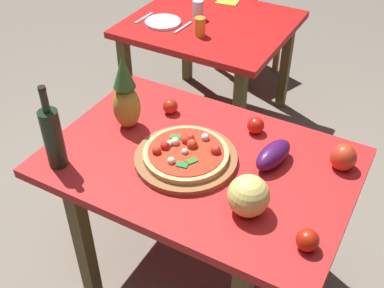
{
  "coord_description": "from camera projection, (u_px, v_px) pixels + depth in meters",
  "views": [
    {
      "loc": [
        0.68,
        -1.28,
        1.97
      ],
      "look_at": [
        -0.04,
        0.01,
        0.77
      ],
      "focal_mm": 44.55,
      "sensor_mm": 36.0,
      "label": 1
    }
  ],
  "objects": [
    {
      "name": "eggplant",
      "position": [
        273.0,
        155.0,
        1.86
      ],
      "size": [
        0.13,
        0.21,
        0.09
      ],
      "primitive_type": "ellipsoid",
      "rotation": [
        0.0,
        0.0,
        1.36
      ],
      "color": "#471450",
      "rests_on": "display_table"
    },
    {
      "name": "pizza",
      "position": [
        186.0,
        152.0,
        1.88
      ],
      "size": [
        0.34,
        0.34,
        0.06
      ],
      "color": "#E4A56B",
      "rests_on": "pizza_board"
    },
    {
      "name": "fork_utensil",
      "position": [
        144.0,
        18.0,
        2.95
      ],
      "size": [
        0.02,
        0.18,
        0.01
      ],
      "primitive_type": "cube",
      "rotation": [
        0.0,
        0.0,
        -0.03
      ],
      "color": "silver",
      "rests_on": "background_table"
    },
    {
      "name": "tomato_by_bottle",
      "position": [
        170.0,
        106.0,
        2.14
      ],
      "size": [
        0.07,
        0.07,
        0.07
      ],
      "primitive_type": "sphere",
      "color": "red",
      "rests_on": "display_table"
    },
    {
      "name": "display_table",
      "position": [
        200.0,
        176.0,
        1.97
      ],
      "size": [
        1.22,
        0.82,
        0.72
      ],
      "color": "#514220",
      "rests_on": "ground_plane"
    },
    {
      "name": "bell_pepper",
      "position": [
        343.0,
        157.0,
        1.84
      ],
      "size": [
        0.1,
        0.1,
        0.11
      ],
      "primitive_type": "ellipsoid",
      "color": "red",
      "rests_on": "display_table"
    },
    {
      "name": "tomato_at_corner",
      "position": [
        307.0,
        240.0,
        1.54
      ],
      "size": [
        0.08,
        0.08,
        0.08
      ],
      "primitive_type": "sphere",
      "color": "red",
      "rests_on": "display_table"
    },
    {
      "name": "dinner_plate",
      "position": [
        163.0,
        22.0,
        2.9
      ],
      "size": [
        0.22,
        0.22,
        0.02
      ],
      "primitive_type": "cylinder",
      "color": "white",
      "rests_on": "background_table"
    },
    {
      "name": "dining_chair",
      "position": [
        243.0,
        17.0,
        3.56
      ],
      "size": [
        0.52,
        0.52,
        0.85
      ],
      "rotation": [
        0.0,
        0.0,
        2.78
      ],
      "color": "brown",
      "rests_on": "ground_plane"
    },
    {
      "name": "drinking_glass_juice",
      "position": [
        200.0,
        27.0,
        2.74
      ],
      "size": [
        0.06,
        0.06,
        0.11
      ],
      "primitive_type": "cylinder",
      "color": "orange",
      "rests_on": "background_table"
    },
    {
      "name": "background_table",
      "position": [
        210.0,
        36.0,
        2.99
      ],
      "size": [
        0.97,
        0.88,
        0.72
      ],
      "color": "#514220",
      "rests_on": "ground_plane"
    },
    {
      "name": "knife_utensil",
      "position": [
        183.0,
        28.0,
        2.85
      ],
      "size": [
        0.03,
        0.18,
        0.01
      ],
      "primitive_type": "cube",
      "rotation": [
        0.0,
        0.0,
        -0.06
      ],
      "color": "silver",
      "rests_on": "background_table"
    },
    {
      "name": "wine_bottle",
      "position": [
        53.0,
        137.0,
        1.8
      ],
      "size": [
        0.08,
        0.08,
        0.36
      ],
      "color": "black",
      "rests_on": "display_table"
    },
    {
      "name": "drinking_glass_water",
      "position": [
        198.0,
        10.0,
        2.92
      ],
      "size": [
        0.07,
        0.07,
        0.11
      ],
      "primitive_type": "cylinder",
      "color": "silver",
      "rests_on": "background_table"
    },
    {
      "name": "melon",
      "position": [
        249.0,
        196.0,
        1.64
      ],
      "size": [
        0.15,
        0.15,
        0.15
      ],
      "primitive_type": "sphere",
      "color": "#E8D66E",
      "rests_on": "display_table"
    },
    {
      "name": "pineapple_left",
      "position": [
        126.0,
        96.0,
        1.99
      ],
      "size": [
        0.12,
        0.12,
        0.34
      ],
      "color": "#B19036",
      "rests_on": "display_table"
    },
    {
      "name": "napkin_folded",
      "position": [
        228.0,
        1.0,
        3.16
      ],
      "size": [
        0.16,
        0.14,
        0.01
      ],
      "primitive_type": "cube",
      "rotation": [
        0.0,
        0.0,
        0.16
      ],
      "color": "yellow",
      "rests_on": "background_table"
    },
    {
      "name": "pizza_board",
      "position": [
        186.0,
        158.0,
        1.89
      ],
      "size": [
        0.41,
        0.41,
        0.02
      ],
      "primitive_type": "cylinder",
      "color": "brown",
      "rests_on": "display_table"
    },
    {
      "name": "tomato_near_board",
      "position": [
        256.0,
        125.0,
        2.02
      ],
      "size": [
        0.07,
        0.07,
        0.07
      ],
      "primitive_type": "sphere",
      "color": "red",
      "rests_on": "display_table"
    },
    {
      "name": "ground_plane",
      "position": [
        198.0,
        270.0,
        2.36
      ],
      "size": [
        10.0,
        10.0,
        0.0
      ],
      "primitive_type": "plane",
      "color": "gray"
    }
  ]
}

